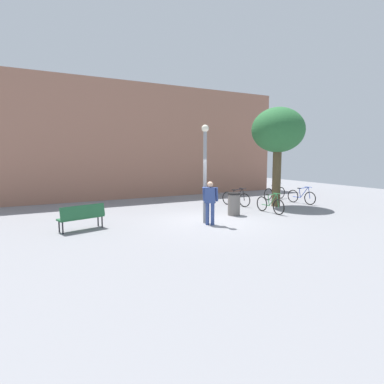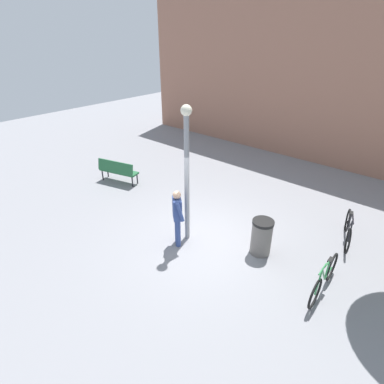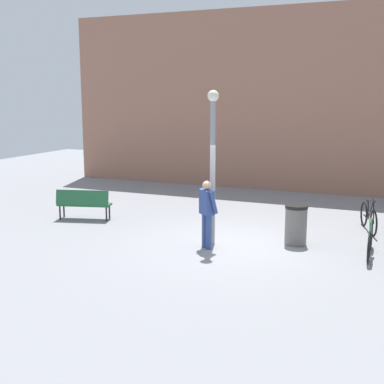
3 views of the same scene
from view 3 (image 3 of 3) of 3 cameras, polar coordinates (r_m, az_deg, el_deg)
name	(u,v)px [view 3 (image 3 of 3)]	position (r m, az deg, el deg)	size (l,w,h in m)	color
ground_plane	(230,244)	(13.19, 4.17, -5.69)	(36.00, 36.00, 0.00)	gray
building_facade	(302,100)	(21.24, 12.02, 9.82)	(19.35, 2.00, 6.99)	#9E6B56
lamppost	(213,155)	(12.72, 2.30, 4.07)	(0.28, 0.28, 3.81)	gray
person_by_lamppost	(207,210)	(12.57, 1.64, -1.94)	(0.60, 0.56, 1.67)	#334784
park_bench	(83,202)	(15.88, -11.82, -1.07)	(1.67, 0.88, 0.92)	#236038
bicycle_green	(370,240)	(12.75, 18.96, -5.03)	(0.09, 1.81, 0.97)	black
bicycle_black	(369,217)	(15.08, 18.82, -2.66)	(0.58, 1.74, 0.97)	black
trash_bin	(296,225)	(13.25, 11.33, -3.53)	(0.57, 0.57, 1.01)	#66605B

